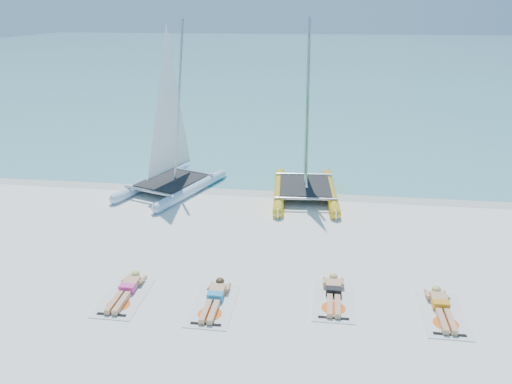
# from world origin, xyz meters

# --- Properties ---
(ground) EXTENTS (140.00, 140.00, 0.00)m
(ground) POSITION_xyz_m (0.00, 0.00, 0.00)
(ground) COLOR white
(ground) RESTS_ON ground
(sea) EXTENTS (140.00, 115.00, 0.01)m
(sea) POSITION_xyz_m (0.00, 63.00, 0.01)
(sea) COLOR #73BFC0
(sea) RESTS_ON ground
(wet_sand_strip) EXTENTS (140.00, 1.40, 0.01)m
(wet_sand_strip) POSITION_xyz_m (0.00, 5.50, 0.00)
(wet_sand_strip) COLOR silver
(wet_sand_strip) RESTS_ON ground
(catamaran_blue) EXTENTS (3.72, 5.20, 6.43)m
(catamaran_blue) POSITION_xyz_m (-3.43, 5.15, 1.92)
(catamaran_blue) COLOR #B7DAF1
(catamaran_blue) RESTS_ON ground
(catamaran_yellow) EXTENTS (2.63, 5.19, 6.51)m
(catamaran_yellow) POSITION_xyz_m (1.59, 5.64, 2.05)
(catamaran_yellow) COLOR gold
(catamaran_yellow) RESTS_ON ground
(towel_a) EXTENTS (1.00, 1.85, 0.02)m
(towel_a) POSITION_xyz_m (-2.39, -2.41, 0.01)
(towel_a) COLOR white
(towel_a) RESTS_ON ground
(sunbather_a) EXTENTS (0.37, 1.73, 0.26)m
(sunbather_a) POSITION_xyz_m (-2.39, -2.21, 0.12)
(sunbather_a) COLOR tan
(sunbather_a) RESTS_ON towel_a
(towel_b) EXTENTS (1.00, 1.85, 0.02)m
(towel_b) POSITION_xyz_m (-0.17, -2.47, 0.01)
(towel_b) COLOR white
(towel_b) RESTS_ON ground
(sunbather_b) EXTENTS (0.37, 1.73, 0.26)m
(sunbather_b) POSITION_xyz_m (-0.17, -2.28, 0.12)
(sunbather_b) COLOR tan
(sunbather_b) RESTS_ON towel_b
(towel_c) EXTENTS (1.00, 1.85, 0.02)m
(towel_c) POSITION_xyz_m (2.64, -1.84, 0.01)
(towel_c) COLOR white
(towel_c) RESTS_ON ground
(sunbather_c) EXTENTS (0.37, 1.73, 0.26)m
(sunbather_c) POSITION_xyz_m (2.64, -1.65, 0.12)
(sunbather_c) COLOR tan
(sunbather_c) RESTS_ON towel_c
(towel_d) EXTENTS (1.00, 1.85, 0.02)m
(towel_d) POSITION_xyz_m (5.11, -2.11, 0.01)
(towel_d) COLOR white
(towel_d) RESTS_ON ground
(sunbather_d) EXTENTS (0.37, 1.73, 0.26)m
(sunbather_d) POSITION_xyz_m (5.11, -1.92, 0.12)
(sunbather_d) COLOR tan
(sunbather_d) RESTS_ON towel_d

